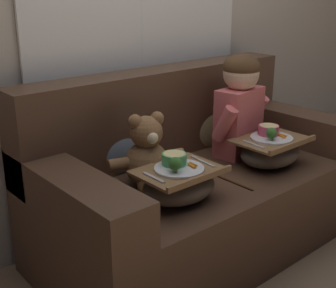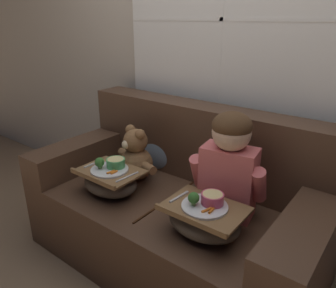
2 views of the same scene
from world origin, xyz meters
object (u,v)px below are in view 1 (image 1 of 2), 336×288
(teddy_bear, at_px, (147,155))
(lap_tray_teddy, at_px, (179,183))
(throw_pillow_behind_child, at_px, (210,119))
(lap_tray_child, at_px, (271,150))
(child_figure, at_px, (240,101))
(couch, at_px, (193,186))
(throw_pillow_behind_teddy, at_px, (120,143))

(teddy_bear, height_order, lap_tray_teddy, teddy_bear)
(throw_pillow_behind_child, bearing_deg, lap_tray_child, -89.97)
(child_figure, bearing_deg, teddy_bear, -179.67)
(couch, height_order, teddy_bear, couch)
(couch, relative_size, child_figure, 3.07)
(throw_pillow_behind_teddy, distance_m, teddy_bear, 0.23)
(throw_pillow_behind_teddy, bearing_deg, lap_tray_teddy, -90.02)
(lap_tray_teddy, bearing_deg, throw_pillow_behind_child, 34.34)
(throw_pillow_behind_teddy, bearing_deg, throw_pillow_behind_child, 0.00)
(throw_pillow_behind_teddy, bearing_deg, couch, -31.95)
(couch, xyz_separation_m, child_figure, (0.34, -0.02, 0.44))
(throw_pillow_behind_teddy, height_order, teddy_bear, teddy_bear)
(couch, distance_m, lap_tray_teddy, 0.47)
(couch, relative_size, throw_pillow_behind_child, 5.10)
(teddy_bear, bearing_deg, lap_tray_teddy, -89.71)
(teddy_bear, relative_size, lap_tray_teddy, 1.04)
(child_figure, bearing_deg, lap_tray_teddy, -160.84)
(throw_pillow_behind_child, bearing_deg, couch, -148.05)
(teddy_bear, distance_m, lap_tray_teddy, 0.24)
(throw_pillow_behind_teddy, distance_m, child_figure, 0.74)
(child_figure, distance_m, teddy_bear, 0.70)
(couch, bearing_deg, throw_pillow_behind_child, 31.95)
(throw_pillow_behind_teddy, xyz_separation_m, lap_tray_teddy, (-0.00, -0.46, -0.08))
(throw_pillow_behind_child, height_order, lap_tray_teddy, throw_pillow_behind_child)
(throw_pillow_behind_child, height_order, child_figure, child_figure)
(child_figure, xyz_separation_m, teddy_bear, (-0.68, -0.00, -0.16))
(child_figure, xyz_separation_m, lap_tray_teddy, (-0.68, -0.24, -0.24))
(child_figure, bearing_deg, couch, 177.26)
(couch, distance_m, throw_pillow_behind_child, 0.49)
(lap_tray_teddy, bearing_deg, lap_tray_child, -0.03)
(throw_pillow_behind_child, xyz_separation_m, child_figure, (0.00, -0.23, 0.16))
(couch, distance_m, throw_pillow_behind_teddy, 0.49)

